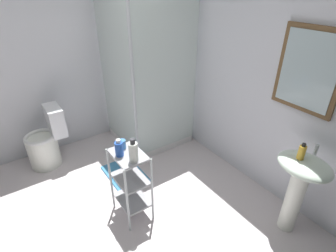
% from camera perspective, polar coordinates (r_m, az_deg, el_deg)
% --- Properties ---
extents(ground_plane, '(4.20, 4.20, 0.02)m').
position_cam_1_polar(ground_plane, '(2.73, -13.80, -22.90)').
color(ground_plane, silver).
extents(wall_back, '(4.20, 0.14, 2.50)m').
position_cam_1_polar(wall_back, '(2.93, 18.77, 10.90)').
color(wall_back, silver).
rests_on(wall_back, ground_plane).
extents(wall_left, '(0.10, 4.20, 2.50)m').
position_cam_1_polar(wall_left, '(3.63, -27.79, 12.52)').
color(wall_left, silver).
rests_on(wall_left, ground_plane).
extents(shower_stall, '(0.92, 0.92, 2.00)m').
position_cam_1_polar(shower_stall, '(3.66, -4.67, 2.72)').
color(shower_stall, white).
rests_on(shower_stall, ground_plane).
extents(pedestal_sink, '(0.46, 0.37, 0.81)m').
position_cam_1_polar(pedestal_sink, '(2.59, 26.72, -10.57)').
color(pedestal_sink, white).
rests_on(pedestal_sink, ground_plane).
extents(sink_faucet, '(0.03, 0.03, 0.10)m').
position_cam_1_polar(sink_faucet, '(2.53, 29.53, -4.49)').
color(sink_faucet, silver).
rests_on(sink_faucet, pedestal_sink).
extents(toilet, '(0.37, 0.49, 0.76)m').
position_cam_1_polar(toilet, '(3.63, -24.92, -3.23)').
color(toilet, white).
rests_on(toilet, ground_plane).
extents(storage_cart, '(0.38, 0.28, 0.74)m').
position_cam_1_polar(storage_cart, '(2.58, -8.17, -11.50)').
color(storage_cart, silver).
rests_on(storage_cart, ground_plane).
extents(hand_soap_bottle, '(0.06, 0.06, 0.15)m').
position_cam_1_polar(hand_soap_bottle, '(2.41, 27.08, -5.07)').
color(hand_soap_bottle, gold).
rests_on(hand_soap_bottle, pedestal_sink).
extents(lotion_bottle_white, '(0.08, 0.08, 0.22)m').
position_cam_1_polar(lotion_bottle_white, '(2.24, -7.55, -5.52)').
color(lotion_bottle_white, white).
rests_on(lotion_bottle_white, storage_cart).
extents(shampoo_bottle_blue, '(0.07, 0.07, 0.16)m').
position_cam_1_polar(shampoo_bottle_blue, '(2.34, -10.59, -4.84)').
color(shampoo_bottle_blue, blue).
rests_on(shampoo_bottle_blue, storage_cart).
extents(rinse_cup, '(0.07, 0.07, 0.09)m').
position_cam_1_polar(rinse_cup, '(2.45, -9.94, -3.94)').
color(rinse_cup, '#3870B2').
rests_on(rinse_cup, storage_cart).
extents(bath_mat, '(0.60, 0.40, 0.02)m').
position_cam_1_polar(bath_mat, '(3.32, -9.27, -10.29)').
color(bath_mat, teal).
rests_on(bath_mat, ground_plane).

